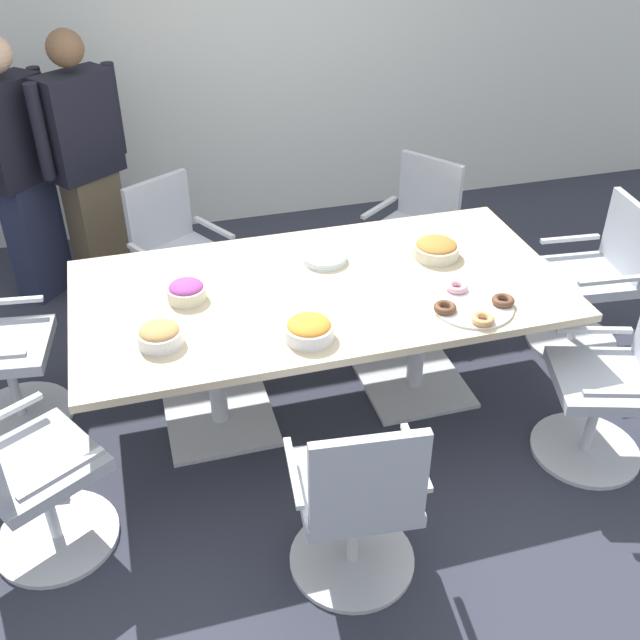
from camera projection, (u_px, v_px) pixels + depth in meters
ground_plane at (320, 403)px, 4.11m from camera, size 10.00×10.00×0.01m
back_wall at (227, 35)px, 5.24m from camera, size 8.00×0.10×2.80m
conference_table at (320, 308)px, 3.76m from camera, size 2.40×1.20×0.75m
office_chair_0 at (592, 284)px, 4.37m from camera, size 0.59×0.59×0.91m
office_chair_1 at (414, 239)px, 4.83m from camera, size 0.75×0.75×0.91m
office_chair_2 at (179, 264)px, 4.57m from camera, size 0.74×0.74×0.91m
office_chair_4 at (27, 481)px, 3.08m from camera, size 0.74×0.74×0.91m
office_chair_5 at (357, 505)px, 2.97m from camera, size 0.59×0.59×0.91m
office_chair_6 at (612, 389)px, 3.57m from camera, size 0.68×0.68×0.91m
person_standing_0 at (20, 171)px, 4.59m from camera, size 0.47×0.50×1.67m
person_standing_1 at (86, 164)px, 4.66m from camera, size 0.55×0.43×1.68m
snack_bowl_pretzels at (436, 248)px, 3.92m from camera, size 0.24×0.24×0.09m
snack_bowl_cookies at (160, 335)px, 3.27m from camera, size 0.20×0.20×0.10m
snack_bowl_candy_mix at (186, 291)px, 3.57m from camera, size 0.19×0.19×0.10m
snack_bowl_chips_orange at (309, 329)px, 3.30m from camera, size 0.22×0.22×0.10m
donut_platter at (472, 305)px, 3.52m from camera, size 0.40×0.40×0.04m
plate_stack at (325, 258)px, 3.89m from camera, size 0.23×0.23×0.04m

